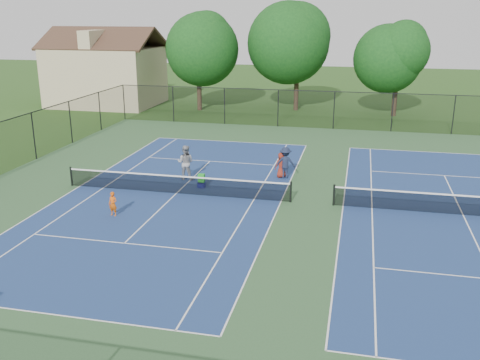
% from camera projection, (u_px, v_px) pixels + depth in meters
% --- Properties ---
extents(ground, '(140.00, 140.00, 0.00)m').
position_uv_depth(ground, '(312.00, 204.00, 26.23)').
color(ground, '#234716').
rests_on(ground, ground).
extents(court_pad, '(36.00, 36.00, 0.01)m').
position_uv_depth(court_pad, '(312.00, 204.00, 26.23)').
color(court_pad, '#305530').
rests_on(court_pad, ground).
extents(tennis_court_left, '(12.00, 23.83, 1.07)m').
position_uv_depth(tennis_court_left, '(176.00, 192.00, 27.67)').
color(tennis_court_left, navy).
rests_on(tennis_court_left, ground).
extents(tennis_court_right, '(12.00, 23.83, 1.07)m').
position_uv_depth(tennis_court_right, '(463.00, 213.00, 24.73)').
color(tennis_court_right, navy).
rests_on(tennis_court_right, ground).
extents(perimeter_fence, '(36.08, 36.08, 3.02)m').
position_uv_depth(perimeter_fence, '(313.00, 173.00, 25.75)').
color(perimeter_fence, black).
rests_on(perimeter_fence, ground).
extents(tree_back_a, '(6.80, 6.80, 9.15)m').
position_uv_depth(tree_back_a, '(198.00, 45.00, 49.47)').
color(tree_back_a, '#2D2116').
rests_on(tree_back_a, ground).
extents(tree_back_b, '(7.60, 7.60, 10.03)m').
position_uv_depth(tree_back_b, '(298.00, 39.00, 49.27)').
color(tree_back_b, '#2D2116').
rests_on(tree_back_b, ground).
extents(tree_back_c, '(6.00, 6.00, 8.40)m').
position_uv_depth(tree_back_c, '(399.00, 54.00, 46.78)').
color(tree_back_c, '#2D2116').
rests_on(tree_back_c, ground).
extents(clapboard_house, '(10.80, 8.10, 7.65)m').
position_uv_depth(clapboard_house, '(106.00, 74.00, 53.38)').
color(clapboard_house, tan).
rests_on(clapboard_house, ground).
extents(child_player, '(0.45, 0.33, 1.15)m').
position_uv_depth(child_player, '(113.00, 204.00, 24.53)').
color(child_player, '#D9560E').
rests_on(child_player, ground).
extents(instructor, '(0.97, 0.77, 1.96)m').
position_uv_depth(instructor, '(186.00, 163.00, 29.77)').
color(instructor, gray).
rests_on(instructor, ground).
extents(bystander_b, '(1.23, 0.80, 1.79)m').
position_uv_depth(bystander_b, '(285.00, 163.00, 30.05)').
color(bystander_b, '#1A2139').
rests_on(bystander_b, ground).
extents(bystander_c, '(0.85, 0.77, 1.46)m').
position_uv_depth(bystander_c, '(281.00, 165.00, 30.19)').
color(bystander_c, maroon).
rests_on(bystander_c, ground).
extents(ball_crate, '(0.40, 0.33, 0.31)m').
position_uv_depth(ball_crate, '(202.00, 185.00, 28.62)').
color(ball_crate, navy).
rests_on(ball_crate, ground).
extents(ball_hopper, '(0.35, 0.30, 0.44)m').
position_uv_depth(ball_hopper, '(201.00, 178.00, 28.51)').
color(ball_hopper, green).
rests_on(ball_hopper, ball_crate).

